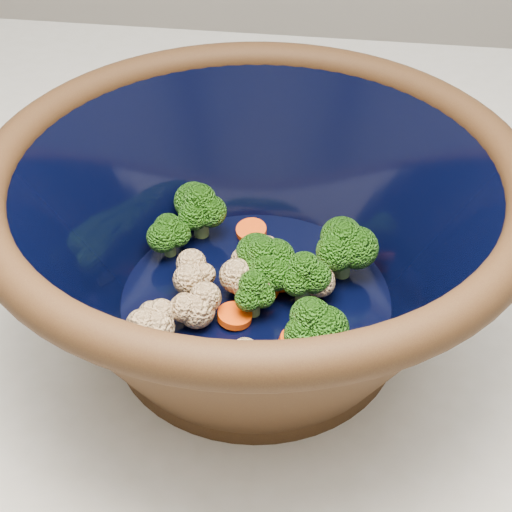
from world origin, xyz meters
The scene contains 2 objects.
mixing_bowl centered at (-0.08, -0.02, 1.00)m, with size 0.48×0.48×0.17m.
vegetable_pile centered at (-0.07, -0.01, 0.96)m, with size 0.19×0.20×0.06m.
Camera 1 is at (-0.02, -0.44, 1.34)m, focal length 50.00 mm.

